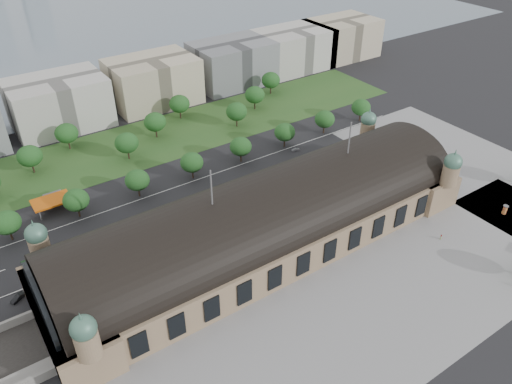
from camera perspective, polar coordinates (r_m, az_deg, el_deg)
ground at (r=174.21m, az=1.12°, el=-6.09°), size 900.00×900.00×0.00m
station at (r=167.77m, az=1.16°, el=-3.41°), size 150.00×48.40×44.30m
plaza_south at (r=156.33m, az=13.86°, el=-13.20°), size 190.00×48.00×0.12m
plaza_east at (r=238.75m, az=21.78°, el=3.38°), size 56.00×100.00×0.12m
road_slab at (r=193.09m, az=-10.31°, el=-2.14°), size 260.00×26.00×0.10m
grass_belt at (r=238.69m, az=-14.97°, el=4.76°), size 300.00×45.00×0.10m
petrol_station at (r=206.32m, az=-22.20°, el=-0.80°), size 14.00×13.00×5.05m
lake at (r=428.38m, az=-23.60°, el=16.18°), size 700.00×320.00×0.08m
office_3 at (r=265.40m, az=-21.60°, el=9.44°), size 45.00×32.00×24.00m
office_4 at (r=278.79m, az=-11.67°, el=12.28°), size 45.00×32.00×24.00m
office_5 at (r=300.02m, az=-2.73°, el=14.50°), size 45.00×32.00×24.00m
office_6 at (r=324.57m, az=4.29°, el=15.98°), size 45.00×32.00×24.00m
office_7 at (r=349.82m, az=9.70°, el=16.95°), size 45.00×32.00×24.00m
tree_row_2 at (r=192.25m, az=-26.60°, el=-3.15°), size 9.60×9.60×11.52m
tree_row_3 at (r=194.47m, az=-19.88°, el=-0.88°), size 9.60×9.60×11.52m
tree_row_4 at (r=199.57m, az=-13.42°, el=1.32°), size 9.60×9.60×11.52m
tree_row_5 at (r=207.34m, az=-7.35°, el=3.37°), size 9.60×9.60×11.52m
tree_row_6 at (r=217.50m, az=-1.77°, el=5.22°), size 9.60×9.60×11.52m
tree_row_7 at (r=229.72m, az=3.30°, el=6.84°), size 9.60×9.60×11.52m
tree_row_8 at (r=243.70m, az=7.85°, el=8.24°), size 9.60×9.60×11.52m
tree_row_9 at (r=259.15m, az=11.91°, el=9.45°), size 9.60×9.60×11.52m
tree_belt_4 at (r=229.46m, az=-24.45°, el=3.76°), size 10.40×10.40×12.48m
tree_belt_5 at (r=242.77m, az=-20.84°, el=6.30°), size 10.40×10.40×12.48m
tree_belt_6 at (r=226.24m, az=-14.56°, el=5.46°), size 10.40×10.40×12.48m
tree_belt_7 at (r=242.12m, az=-11.47°, el=7.85°), size 10.40×10.40×12.48m
tree_belt_8 at (r=258.99m, az=-8.75°, el=9.93°), size 10.40×10.40×12.48m
tree_belt_9 at (r=247.97m, az=-2.24°, el=9.18°), size 10.40×10.40×12.48m
tree_belt_10 at (r=266.63m, az=-0.14°, el=11.05°), size 10.40×10.40×12.48m
tree_belt_11 at (r=285.85m, az=1.70°, el=12.66°), size 10.40×10.40×12.48m
traffic_car_4 at (r=200.83m, az=-2.49°, el=0.26°), size 4.20×1.92×1.40m
traffic_car_5 at (r=229.60m, az=4.59°, el=4.85°), size 4.02×1.86×1.28m
traffic_car_6 at (r=243.20m, az=11.52°, el=6.01°), size 4.85×2.51×1.31m
parked_car_0 at (r=171.02m, az=-25.57°, el=-10.85°), size 5.06×4.00×1.61m
parked_car_1 at (r=173.85m, az=-18.06°, el=-7.97°), size 5.23×4.49×1.33m
parked_car_2 at (r=175.55m, az=-18.01°, el=-7.48°), size 4.99×3.89×1.35m
parked_car_3 at (r=176.71m, az=-12.13°, el=-6.00°), size 4.79×4.03×1.55m
parked_car_4 at (r=179.56m, az=-11.97°, el=-5.23°), size 4.90×3.90×1.56m
parked_car_5 at (r=179.23m, az=-11.48°, el=-5.25°), size 6.03×5.44×1.56m
parked_car_6 at (r=183.37m, az=-8.28°, el=-3.86°), size 5.03×4.37×1.39m
bus_west at (r=196.75m, az=-2.75°, el=-0.20°), size 12.03×3.05×3.34m
bus_mid at (r=202.85m, az=2.62°, el=1.00°), size 12.72×3.72×3.50m
bus_east at (r=202.46m, az=-0.03°, el=0.90°), size 11.40×3.57×3.13m
advertising_column at (r=209.55m, az=26.56°, el=-1.81°), size 1.94×1.94×3.68m
pedestrian_0 at (r=187.67m, az=20.38°, el=-4.85°), size 1.10×0.85×1.98m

